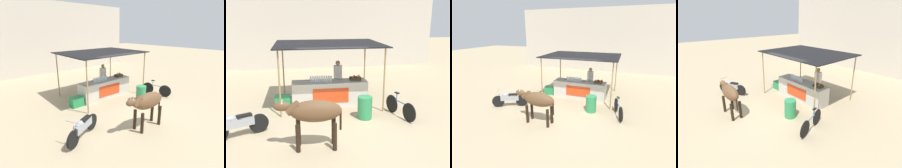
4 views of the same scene
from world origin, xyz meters
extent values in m
plane|color=tan|center=(0.00, 0.00, 0.00)|extent=(60.00, 60.00, 0.00)
cube|color=beige|center=(0.00, 9.76, 2.90)|extent=(16.00, 0.50, 5.79)
cube|color=beige|center=(0.00, 2.20, 0.48)|extent=(3.00, 0.80, 0.96)
cube|color=red|center=(0.00, 1.79, 0.48)|extent=(1.40, 0.02, 0.58)
cube|color=black|center=(0.00, 2.50, 2.42)|extent=(4.20, 3.20, 0.04)
cylinder|color=#997F51|center=(-1.89, 1.06, 1.21)|extent=(0.06, 0.06, 2.42)
cylinder|color=#997F51|center=(1.89, 1.06, 1.21)|extent=(0.06, 0.06, 2.42)
cylinder|color=#997F51|center=(-1.89, 3.94, 1.21)|extent=(0.06, 0.06, 2.42)
cylinder|color=#997F51|center=(1.89, 3.94, 1.21)|extent=(0.06, 0.06, 2.42)
cylinder|color=silver|center=(-0.76, 2.15, 1.07)|extent=(0.07, 0.07, 0.22)
cylinder|color=white|center=(-0.76, 2.15, 1.19)|extent=(0.04, 0.04, 0.03)
cylinder|color=silver|center=(-0.67, 2.15, 1.07)|extent=(0.07, 0.07, 0.22)
cylinder|color=white|center=(-0.67, 2.15, 1.19)|extent=(0.04, 0.04, 0.03)
cylinder|color=silver|center=(-0.57, 2.15, 1.07)|extent=(0.07, 0.07, 0.22)
cylinder|color=white|center=(-0.57, 2.15, 1.19)|extent=(0.04, 0.04, 0.03)
cylinder|color=silver|center=(-0.48, 2.15, 1.07)|extent=(0.07, 0.07, 0.22)
cylinder|color=white|center=(-0.48, 2.15, 1.19)|extent=(0.04, 0.04, 0.03)
cylinder|color=silver|center=(-0.39, 2.15, 1.07)|extent=(0.07, 0.07, 0.22)
cylinder|color=white|center=(-0.39, 2.15, 1.19)|extent=(0.04, 0.04, 0.03)
cylinder|color=silver|center=(-0.30, 2.15, 1.07)|extent=(0.07, 0.07, 0.22)
cylinder|color=white|center=(-0.30, 2.15, 1.19)|extent=(0.04, 0.04, 0.03)
cylinder|color=silver|center=(-0.21, 2.15, 1.07)|extent=(0.07, 0.07, 0.22)
cylinder|color=white|center=(-0.21, 2.15, 1.19)|extent=(0.04, 0.04, 0.03)
cylinder|color=silver|center=(-0.12, 2.15, 1.07)|extent=(0.07, 0.07, 0.22)
cylinder|color=white|center=(-0.12, 2.15, 1.19)|extent=(0.04, 0.04, 0.03)
cylinder|color=silver|center=(-0.03, 2.15, 1.07)|extent=(0.07, 0.07, 0.22)
cylinder|color=white|center=(-0.03, 2.15, 1.19)|extent=(0.04, 0.04, 0.03)
cylinder|color=silver|center=(0.06, 2.15, 1.07)|extent=(0.07, 0.07, 0.22)
cylinder|color=white|center=(0.06, 2.15, 1.19)|extent=(0.04, 0.04, 0.03)
cube|color=#3F3326|center=(1.07, 2.25, 1.02)|extent=(0.44, 0.32, 0.12)
sphere|color=orange|center=(1.24, 2.37, 1.11)|extent=(0.08, 0.08, 0.08)
sphere|color=#B21E19|center=(1.04, 2.33, 1.11)|extent=(0.08, 0.08, 0.08)
sphere|color=orange|center=(1.16, 2.23, 1.11)|extent=(0.08, 0.08, 0.08)
sphere|color=orange|center=(1.18, 2.16, 1.11)|extent=(0.08, 0.08, 0.08)
sphere|color=orange|center=(0.95, 2.16, 1.11)|extent=(0.08, 0.08, 0.08)
cylinder|color=#383842|center=(0.45, 2.95, 0.44)|extent=(0.22, 0.22, 0.88)
cube|color=silver|center=(0.45, 2.95, 1.16)|extent=(0.34, 0.20, 0.56)
sphere|color=#A87A56|center=(0.45, 2.95, 1.55)|extent=(0.20, 0.20, 0.20)
cube|color=#268C4C|center=(-1.87, 2.10, 0.24)|extent=(0.60, 0.44, 0.48)
cylinder|color=#2D8C51|center=(1.03, 0.49, 0.40)|extent=(0.51, 0.51, 0.80)
ellipsoid|color=brown|center=(-0.81, -1.35, 1.08)|extent=(1.42, 0.59, 0.60)
cylinder|color=black|center=(-1.30, -1.50, 0.39)|extent=(0.12, 0.12, 0.78)
cylinder|color=black|center=(-1.29, -1.14, 0.39)|extent=(0.12, 0.12, 0.78)
cylinder|color=black|center=(-0.33, -1.55, 0.39)|extent=(0.12, 0.12, 0.78)
cylinder|color=black|center=(-0.31, -1.19, 0.39)|extent=(0.12, 0.12, 0.78)
cylinder|color=brown|center=(-1.40, -1.31, 1.19)|extent=(0.46, 0.26, 0.41)
ellipsoid|color=brown|center=(-1.70, -1.30, 1.25)|extent=(0.45, 0.24, 0.26)
cone|color=beige|center=(-1.68, -1.37, 1.39)|extent=(0.05, 0.05, 0.10)
cone|color=beige|center=(-1.68, -1.23, 1.39)|extent=(0.05, 0.05, 0.10)
cylinder|color=black|center=(-0.14, -1.38, 0.81)|extent=(0.06, 0.06, 0.60)
ellipsoid|color=silver|center=(-0.89, -1.12, 1.08)|extent=(0.44, 0.12, 0.32)
cylinder|color=black|center=(-2.49, -0.10, 0.30)|extent=(0.57, 0.33, 0.60)
cube|color=#999EA5|center=(-3.03, -0.36, 0.48)|extent=(0.89, 0.55, 0.28)
ellipsoid|color=#999EA5|center=(-3.23, -0.45, 0.64)|extent=(0.41, 0.34, 0.20)
cube|color=black|center=(-2.87, -0.28, 0.64)|extent=(0.47, 0.35, 0.10)
cylinder|color=black|center=(2.44, -0.03, 0.33)|extent=(0.21, 0.65, 0.66)
cylinder|color=black|center=(2.18, 0.93, 0.33)|extent=(0.21, 0.65, 0.66)
cylinder|color=#2659A5|center=(2.31, 0.45, 0.55)|extent=(0.26, 0.83, 0.04)
cylinder|color=#2659A5|center=(2.25, 0.66, 0.67)|extent=(0.03, 0.03, 0.28)
cube|color=black|center=(2.25, 0.66, 0.83)|extent=(0.14, 0.20, 0.04)
camera|label=1|loc=(-5.75, -4.93, 3.58)|focal=28.00mm
camera|label=2|loc=(-1.23, -7.89, 3.60)|focal=42.00mm
camera|label=3|loc=(2.48, -7.28, 3.82)|focal=28.00mm
camera|label=4|loc=(6.09, -3.91, 4.09)|focal=28.00mm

